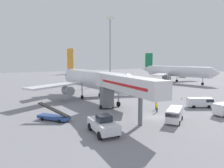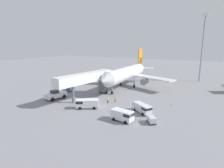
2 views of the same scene
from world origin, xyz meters
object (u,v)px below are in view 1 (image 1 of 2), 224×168
Objects in this scene: airplane_at_gate at (92,79)px; ground_crew_worker_foreground at (157,107)px; apron_light_mast at (110,38)px; service_van_far_right at (200,102)px; belt_loader_truck at (54,116)px; safety_cone_alpha at (182,98)px; airplane_background at (175,71)px; ground_crew_worker_midground at (156,105)px; service_van_outer_left at (174,114)px; pushback_tug at (103,125)px; jet_bridge at (122,85)px.

ground_crew_worker_foreground is (3.54, -19.99, -4.15)m from airplane_at_gate.
service_van_far_right is at bearing -99.76° from apron_light_mast.
safety_cone_alpha is at bearing 0.00° from belt_loader_truck.
airplane_background reaches higher than ground_crew_worker_foreground.
service_van_far_right is 0.14× the size of airplane_background.
ground_crew_worker_midground is 3.69× the size of safety_cone_alpha.
service_van_outer_left reaches higher than ground_crew_worker_midground.
apron_light_mast is at bearing 67.91° from ground_crew_worker_midground.
pushback_tug is 32.43m from safety_cone_alpha.
jet_bridge is 10.15m from ground_crew_worker_midground.
airplane_at_gate is at bearing -165.36° from airplane_background.
pushback_tug is at bearing 170.96° from service_van_outer_left.
ground_crew_worker_midground is (-9.44, 4.03, -0.26)m from service_van_far_right.
ground_crew_worker_foreground is at bearing -17.64° from belt_loader_truck.
ground_crew_worker_foreground is 0.05× the size of airplane_background.
ground_crew_worker_midground is at bearing -144.88° from airplane_background.
belt_loader_truck is 20.69m from ground_crew_worker_midground.
pushback_tug reaches higher than safety_cone_alpha.
airplane_background is at bearing -24.18° from apron_light_mast.
jet_bridge is 3.52× the size of service_van_outer_left.
airplane_background is (44.50, 31.30, 4.10)m from ground_crew_worker_midground.
service_van_far_right is (13.30, 3.79, -0.09)m from service_van_outer_left.
jet_bridge reaches higher than belt_loader_truck.
airplane_at_gate is at bearing -132.05° from apron_light_mast.
service_van_far_right is at bearing -57.33° from airplane_at_gate.
airplane_at_gate is 6.07× the size of service_van_outer_left.
apron_light_mast is at bearing 45.87° from belt_loader_truck.
airplane_at_gate is 6.49× the size of service_van_far_right.
airplane_at_gate is at bearing 122.67° from service_van_far_right.
service_van_far_right is (14.38, -22.42, -3.91)m from airplane_at_gate.
safety_cone_alpha is (18.03, 12.22, -1.06)m from service_van_outer_left.
ground_crew_worker_midground is at bearing -112.09° from apron_light_mast.
jet_bridge reaches higher than service_van_outer_left.
service_van_outer_left is 62.31m from airplane_background.
pushback_tug is at bearing -115.72° from airplane_at_gate.
service_van_outer_left is at bearing -116.23° from ground_crew_worker_midground.
service_van_far_right is at bearing -23.11° from ground_crew_worker_midground.
airplane_background reaches higher than pushback_tug.
pushback_tug is 10.83m from belt_loader_truck.
belt_loader_truck reaches higher than service_van_far_right.
jet_bridge reaches higher than pushback_tug.
airplane_at_gate is 19.53× the size of ground_crew_worker_midground.
ground_crew_worker_midground is (20.21, -4.39, 0.21)m from belt_loader_truck.
service_van_far_right is 0.20× the size of apron_light_mast.
service_van_outer_left is 3.22× the size of ground_crew_worker_midground.
jet_bridge is at bearing -179.31° from ground_crew_worker_midground.
airplane_background is (45.88, 32.89, 4.10)m from ground_crew_worker_foreground.
service_van_far_right is at bearing -12.06° from jet_bridge.
airplane_at_gate reaches higher than safety_cone_alpha.
jet_bridge is at bearing 36.57° from pushback_tug.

